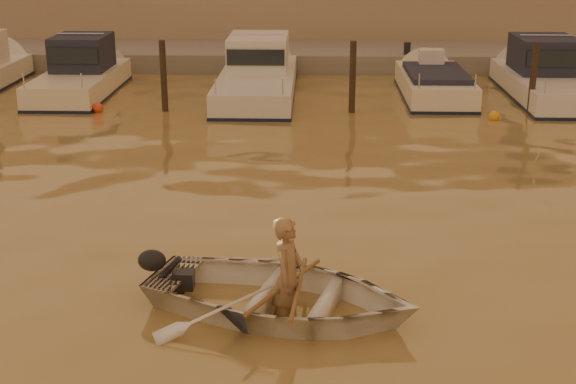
{
  "coord_description": "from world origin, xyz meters",
  "views": [
    {
      "loc": [
        -1.3,
        -8.41,
        5.2
      ],
      "look_at": [
        -1.71,
        4.58,
        0.75
      ],
      "focal_mm": 50.0,
      "sensor_mm": 36.0,
      "label": 1
    }
  ],
  "objects_px": {
    "moored_boat_1": "(79,74)",
    "dinghy": "(281,295)",
    "moored_boat_4": "(548,77)",
    "moored_boat_3": "(434,89)",
    "moored_boat_2": "(257,75)",
    "person": "(288,277)"
  },
  "relations": [
    {
      "from": "moored_boat_1",
      "to": "moored_boat_2",
      "type": "height_order",
      "value": "same"
    },
    {
      "from": "dinghy",
      "to": "moored_boat_4",
      "type": "xyz_separation_m",
      "value": [
        7.56,
        14.42,
        0.35
      ]
    },
    {
      "from": "moored_boat_3",
      "to": "moored_boat_2",
      "type": "bearing_deg",
      "value": 180.0
    },
    {
      "from": "dinghy",
      "to": "moored_boat_2",
      "type": "relative_size",
      "value": 0.5
    },
    {
      "from": "moored_boat_2",
      "to": "moored_boat_4",
      "type": "relative_size",
      "value": 1.1
    },
    {
      "from": "moored_boat_2",
      "to": "moored_boat_4",
      "type": "bearing_deg",
      "value": 0.0
    },
    {
      "from": "moored_boat_1",
      "to": "moored_boat_3",
      "type": "bearing_deg",
      "value": 0.0
    },
    {
      "from": "moored_boat_1",
      "to": "moored_boat_3",
      "type": "height_order",
      "value": "moored_boat_1"
    },
    {
      "from": "moored_boat_2",
      "to": "moored_boat_3",
      "type": "xyz_separation_m",
      "value": [
        5.43,
        0.0,
        -0.4
      ]
    },
    {
      "from": "person",
      "to": "moored_boat_1",
      "type": "bearing_deg",
      "value": 41.94
    },
    {
      "from": "dinghy",
      "to": "moored_boat_1",
      "type": "bearing_deg",
      "value": 41.67
    },
    {
      "from": "moored_boat_1",
      "to": "moored_boat_4",
      "type": "relative_size",
      "value": 0.89
    },
    {
      "from": "moored_boat_1",
      "to": "person",
      "type": "bearing_deg",
      "value": -64.37
    },
    {
      "from": "moored_boat_1",
      "to": "moored_boat_3",
      "type": "xyz_separation_m",
      "value": [
        10.96,
        0.0,
        -0.4
      ]
    },
    {
      "from": "moored_boat_1",
      "to": "moored_boat_2",
      "type": "relative_size",
      "value": 0.81
    },
    {
      "from": "moored_boat_1",
      "to": "moored_boat_3",
      "type": "relative_size",
      "value": 1.09
    },
    {
      "from": "moored_boat_2",
      "to": "moored_boat_4",
      "type": "height_order",
      "value": "same"
    },
    {
      "from": "person",
      "to": "moored_boat_2",
      "type": "distance_m",
      "value": 14.52
    },
    {
      "from": "moored_boat_1",
      "to": "moored_boat_4",
      "type": "distance_m",
      "value": 14.4
    },
    {
      "from": "moored_boat_2",
      "to": "dinghy",
      "type": "bearing_deg",
      "value": -84.83
    },
    {
      "from": "moored_boat_1",
      "to": "moored_boat_4",
      "type": "xyz_separation_m",
      "value": [
        14.4,
        0.0,
        0.0
      ]
    },
    {
      "from": "moored_boat_1",
      "to": "dinghy",
      "type": "bearing_deg",
      "value": -64.63
    }
  ]
}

